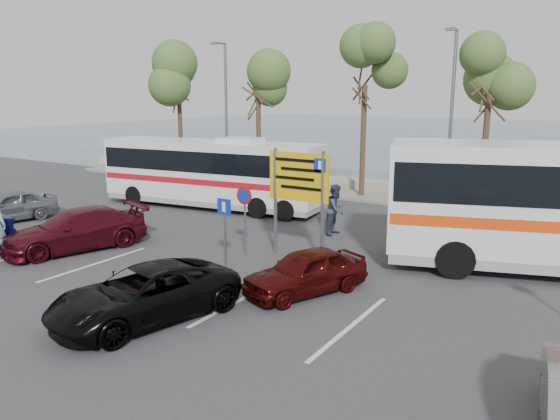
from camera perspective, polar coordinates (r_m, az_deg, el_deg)
The scene contains 20 objects.
ground at distance 16.46m, azimuth -6.85°, elevation -7.05°, with size 120.00×120.00×0.00m, color #343437.
kerb_strip at distance 28.33m, azimuth 11.26°, elevation 1.13°, with size 44.00×2.40×0.15m, color gray.
seawall at distance 30.13m, azimuth 12.66°, elevation 2.16°, with size 48.00×0.80×0.60m, color gray.
sea at distance 72.88m, azimuth 24.59°, elevation 6.88°, with size 140.00×140.00×0.00m, color #415168.
tree_far_left at distance 35.32m, azimuth -10.58°, elevation 13.52°, with size 3.20×3.20×7.60m.
tree_left at distance 31.57m, azimuth -2.30°, elevation 13.29°, with size 3.20×3.20×7.20m.
tree_mid at distance 28.41m, azimuth 8.92°, elevation 14.59°, with size 3.20×3.20×8.00m.
tree_right at distance 26.56m, azimuth 21.15°, elevation 13.06°, with size 3.20×3.20×7.40m.
street_lamp_left at distance 32.37m, azimuth -5.74°, elevation 10.73°, with size 0.45×1.15×8.01m.
street_lamp_right at distance 26.45m, azimuth 17.45°, elevation 9.92°, with size 0.45×1.15×8.01m.
direction_sign at distance 17.86m, azimuth 1.96°, elevation 2.61°, with size 2.20×0.12×3.60m.
sign_no_stop at distance 18.21m, azimuth -3.72°, elevation 0.05°, with size 0.60×0.08×2.35m.
sign_parking at distance 16.76m, azimuth -5.80°, elevation -1.43°, with size 0.50×0.07×2.25m.
lane_markings at distance 16.49m, azimuth -12.16°, elevation -7.20°, with size 12.02×4.20×0.01m, color silver, non-canonical shape.
coach_bus_left at distance 26.02m, azimuth -7.20°, elevation 3.64°, with size 11.04×3.61×3.38m.
car_silver_a at distance 25.89m, azimuth -26.52°, elevation 0.37°, with size 1.57×3.91×1.33m, color slate.
car_maroon at distance 20.33m, azimuth -20.58°, elevation -1.94°, with size 1.99×4.88×1.42m, color #4F0D19.
car_red at distance 14.99m, azimuth 2.69°, elevation -6.44°, with size 1.45×3.60×1.23m, color #430A09.
suv_black at distance 13.69m, azimuth -13.94°, elevation -8.50°, with size 2.15×4.67×1.30m, color black.
pedestrian_far at distance 21.11m, azimuth 5.85°, elevation 0.05°, with size 0.95×0.74×1.96m, color #32394B.
Camera 1 is at (9.89, -12.00, 5.41)m, focal length 35.00 mm.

